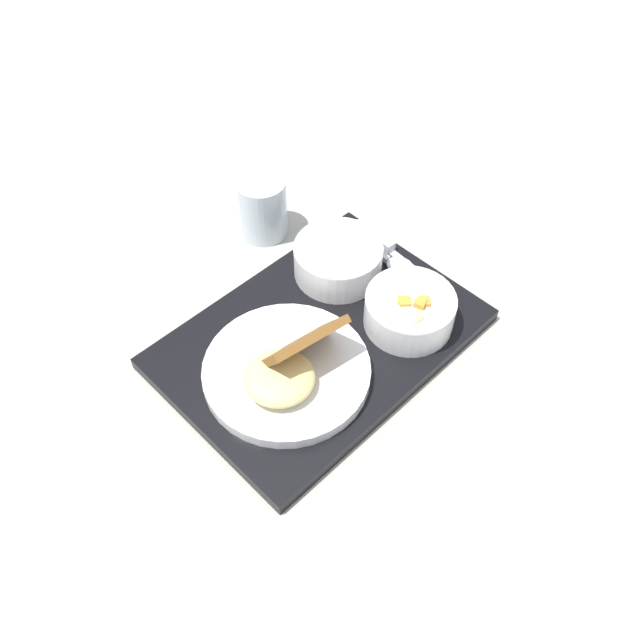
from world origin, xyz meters
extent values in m
plane|color=#ADA89E|center=(0.00, 0.00, 0.00)|extent=(4.00, 4.00, 0.00)
cube|color=black|center=(0.00, 0.00, 0.01)|extent=(0.43, 0.31, 0.02)
cylinder|color=white|center=(-0.10, 0.06, 0.04)|extent=(0.12, 0.12, 0.05)
torus|color=white|center=(-0.10, 0.06, 0.07)|extent=(0.12, 0.12, 0.01)
cylinder|color=#9EC67A|center=(-0.11, 0.07, 0.06)|extent=(0.05, 0.05, 0.01)
cylinder|color=#9EC67A|center=(-0.12, 0.06, 0.06)|extent=(0.05, 0.05, 0.01)
cylinder|color=#9EC67A|center=(-0.08, 0.08, 0.07)|extent=(0.05, 0.04, 0.01)
cube|color=orange|center=(-0.09, 0.06, 0.07)|extent=(0.02, 0.02, 0.01)
cube|color=orange|center=(-0.11, 0.08, 0.07)|extent=(0.02, 0.02, 0.01)
cube|color=orange|center=(-0.09, 0.06, 0.07)|extent=(0.02, 0.02, 0.01)
cube|color=orange|center=(-0.10, 0.08, 0.07)|extent=(0.02, 0.02, 0.02)
cylinder|color=white|center=(-0.10, -0.07, 0.04)|extent=(0.13, 0.13, 0.05)
torus|color=white|center=(-0.10, -0.07, 0.07)|extent=(0.13, 0.13, 0.01)
cylinder|color=#939E56|center=(-0.10, -0.07, 0.05)|extent=(0.11, 0.11, 0.03)
cube|color=#B2C170|center=(-0.09, -0.08, 0.06)|extent=(0.02, 0.02, 0.01)
cylinder|color=white|center=(0.08, 0.02, 0.03)|extent=(0.21, 0.21, 0.02)
ellipsoid|color=#E5CC7F|center=(0.10, 0.04, 0.05)|extent=(0.12, 0.12, 0.03)
cube|color=brown|center=(0.05, 0.02, 0.06)|extent=(0.11, 0.08, 0.09)
cube|color=silver|center=(-0.18, 0.01, 0.02)|extent=(0.01, 0.11, 0.00)
cube|color=silver|center=(-0.18, -0.08, 0.03)|extent=(0.02, 0.08, 0.02)
ellipsoid|color=silver|center=(-0.17, -0.01, 0.02)|extent=(0.04, 0.05, 0.01)
cube|color=silver|center=(-0.16, -0.09, 0.02)|extent=(0.03, 0.10, 0.01)
cylinder|color=silver|center=(-0.08, -0.23, 0.05)|extent=(0.08, 0.08, 0.10)
cylinder|color=silver|center=(-0.08, -0.23, 0.03)|extent=(0.06, 0.06, 0.06)
camera|label=1|loc=(0.38, 0.43, 0.73)|focal=38.00mm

